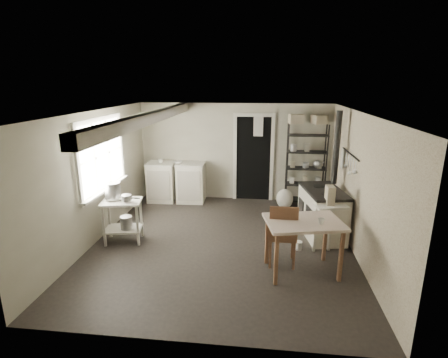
# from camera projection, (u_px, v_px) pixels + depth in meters

# --- Properties ---
(floor) EXTENTS (5.00, 5.00, 0.00)m
(floor) POSITION_uv_depth(u_px,v_px,m) (222.00, 243.00, 6.24)
(floor) COLOR black
(floor) RESTS_ON ground
(ceiling) EXTENTS (5.00, 5.00, 0.00)m
(ceiling) POSITION_uv_depth(u_px,v_px,m) (222.00, 112.00, 5.62)
(ceiling) COLOR beige
(ceiling) RESTS_ON wall_back
(wall_back) EXTENTS (4.50, 0.02, 2.30)m
(wall_back) POSITION_uv_depth(u_px,v_px,m) (235.00, 152.00, 8.32)
(wall_back) COLOR #B5B09A
(wall_back) RESTS_ON ground
(wall_front) EXTENTS (4.50, 0.02, 2.30)m
(wall_front) POSITION_uv_depth(u_px,v_px,m) (192.00, 248.00, 3.54)
(wall_front) COLOR #B5B09A
(wall_front) RESTS_ON ground
(wall_left) EXTENTS (0.02, 5.00, 2.30)m
(wall_left) POSITION_uv_depth(u_px,v_px,m) (96.00, 177.00, 6.18)
(wall_left) COLOR #B5B09A
(wall_left) RESTS_ON ground
(wall_right) EXTENTS (0.02, 5.00, 2.30)m
(wall_right) POSITION_uv_depth(u_px,v_px,m) (359.00, 185.00, 5.68)
(wall_right) COLOR #B5B09A
(wall_right) RESTS_ON ground
(window) EXTENTS (0.12, 1.76, 1.28)m
(window) POSITION_uv_depth(u_px,v_px,m) (101.00, 155.00, 6.27)
(window) COLOR silver
(window) RESTS_ON wall_left
(doorway) EXTENTS (0.96, 0.10, 2.08)m
(doorway) POSITION_uv_depth(u_px,v_px,m) (253.00, 159.00, 8.28)
(doorway) COLOR silver
(doorway) RESTS_ON ground
(ceiling_beam) EXTENTS (0.18, 5.00, 0.18)m
(ceiling_beam) POSITION_uv_depth(u_px,v_px,m) (150.00, 118.00, 5.78)
(ceiling_beam) COLOR silver
(ceiling_beam) RESTS_ON ceiling
(wallpaper_panel) EXTENTS (0.01, 5.00, 2.30)m
(wallpaper_panel) POSITION_uv_depth(u_px,v_px,m) (358.00, 185.00, 5.68)
(wallpaper_panel) COLOR beige
(wallpaper_panel) RESTS_ON wall_right
(utensil_rail) EXTENTS (0.06, 1.20, 0.44)m
(utensil_rail) POSITION_uv_depth(u_px,v_px,m) (349.00, 154.00, 6.15)
(utensil_rail) COLOR #B7B8BA
(utensil_rail) RESTS_ON wall_right
(prep_table) EXTENTS (0.74, 0.59, 0.77)m
(prep_table) POSITION_uv_depth(u_px,v_px,m) (123.00, 220.00, 6.20)
(prep_table) COLOR silver
(prep_table) RESTS_ON ground
(stockpot) EXTENTS (0.33, 0.33, 0.29)m
(stockpot) POSITION_uv_depth(u_px,v_px,m) (113.00, 191.00, 6.10)
(stockpot) COLOR #B7B8BA
(stockpot) RESTS_ON prep_table
(saucepan) EXTENTS (0.23, 0.23, 0.10)m
(saucepan) POSITION_uv_depth(u_px,v_px,m) (127.00, 198.00, 6.00)
(saucepan) COLOR #B7B8BA
(saucepan) RESTS_ON prep_table
(bucket) EXTENTS (0.23, 0.23, 0.23)m
(bucket) POSITION_uv_depth(u_px,v_px,m) (126.00, 223.00, 6.14)
(bucket) COLOR #B7B8BA
(bucket) RESTS_ON prep_table
(base_cabinets) EXTENTS (1.44, 0.66, 0.93)m
(base_cabinets) POSITION_uv_depth(u_px,v_px,m) (176.00, 182.00, 8.34)
(base_cabinets) COLOR silver
(base_cabinets) RESTS_ON ground
(mixing_bowl) EXTENTS (0.33, 0.33, 0.07)m
(mixing_bowl) POSITION_uv_depth(u_px,v_px,m) (178.00, 162.00, 8.16)
(mixing_bowl) COLOR white
(mixing_bowl) RESTS_ON base_cabinets
(counter_cup) EXTENTS (0.15, 0.15, 0.09)m
(counter_cup) POSITION_uv_depth(u_px,v_px,m) (160.00, 162.00, 8.19)
(counter_cup) COLOR white
(counter_cup) RESTS_ON base_cabinets
(shelf_rack) EXTENTS (0.89, 0.35, 1.88)m
(shelf_rack) POSITION_uv_depth(u_px,v_px,m) (306.00, 165.00, 7.94)
(shelf_rack) COLOR black
(shelf_rack) RESTS_ON ground
(shelf_jar) EXTENTS (0.10, 0.10, 0.18)m
(shelf_jar) POSITION_uv_depth(u_px,v_px,m) (293.00, 147.00, 7.87)
(shelf_jar) COLOR white
(shelf_jar) RESTS_ON shelf_rack
(storage_box_a) EXTENTS (0.34, 0.30, 0.21)m
(storage_box_a) POSITION_uv_depth(u_px,v_px,m) (296.00, 118.00, 7.65)
(storage_box_a) COLOR beige
(storage_box_a) RESTS_ON shelf_rack
(storage_box_b) EXTENTS (0.38, 0.37, 0.19)m
(storage_box_b) POSITION_uv_depth(u_px,v_px,m) (319.00, 119.00, 7.61)
(storage_box_b) COLOR beige
(storage_box_b) RESTS_ON shelf_rack
(stove) EXTENTS (0.82, 1.23, 0.89)m
(stove) POSITION_uv_depth(u_px,v_px,m) (322.00, 213.00, 6.42)
(stove) COLOR silver
(stove) RESTS_ON ground
(stovepipe) EXTENTS (0.14, 0.14, 1.49)m
(stovepipe) POSITION_uv_depth(u_px,v_px,m) (337.00, 148.00, 6.48)
(stovepipe) COLOR black
(stovepipe) RESTS_ON stove
(side_ledge) EXTENTS (0.59, 0.41, 0.82)m
(side_ledge) POSITION_uv_depth(u_px,v_px,m) (329.00, 227.00, 5.84)
(side_ledge) COLOR silver
(side_ledge) RESTS_ON ground
(oats_box) EXTENTS (0.14, 0.22, 0.31)m
(oats_box) POSITION_uv_depth(u_px,v_px,m) (330.00, 193.00, 5.74)
(oats_box) COLOR beige
(oats_box) RESTS_ON side_ledge
(work_table) EXTENTS (1.22, 0.97, 0.83)m
(work_table) POSITION_uv_depth(u_px,v_px,m) (302.00, 249.00, 5.19)
(work_table) COLOR beige
(work_table) RESTS_ON ground
(table_cup) EXTENTS (0.10, 0.10, 0.08)m
(table_cup) POSITION_uv_depth(u_px,v_px,m) (321.00, 226.00, 4.96)
(table_cup) COLOR white
(table_cup) RESTS_ON work_table
(chair) EXTENTS (0.42, 0.45, 1.02)m
(chair) POSITION_uv_depth(u_px,v_px,m) (282.00, 235.00, 5.41)
(chair) COLOR brown
(chair) RESTS_ON ground
(flour_sack) EXTENTS (0.47, 0.44, 0.45)m
(flour_sack) POSITION_uv_depth(u_px,v_px,m) (285.00, 198.00, 7.87)
(flour_sack) COLOR beige
(flour_sack) RESTS_ON ground
(floor_crock) EXTENTS (0.14, 0.14, 0.15)m
(floor_crock) POSITION_uv_depth(u_px,v_px,m) (299.00, 245.00, 5.97)
(floor_crock) COLOR white
(floor_crock) RESTS_ON ground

